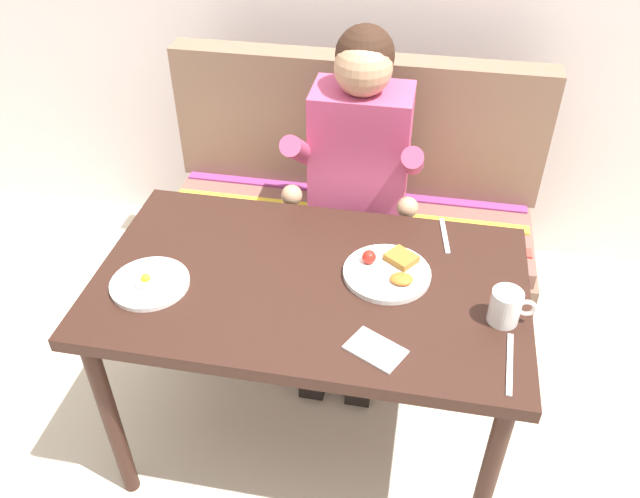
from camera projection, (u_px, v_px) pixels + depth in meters
name	position (u px, v px, depth m)	size (l,w,h in m)	color
ground_plane	(312.00, 437.00, 2.26)	(8.00, 8.00, 0.00)	beige
table	(310.00, 301.00, 1.85)	(1.20, 0.70, 0.73)	#311B14
couch	(348.00, 232.00, 2.64)	(1.44, 0.56, 1.00)	#7C5E4A
person	(357.00, 168.00, 2.24)	(0.45, 0.61, 1.21)	#B7436B
plate_breakfast	(388.00, 271.00, 1.81)	(0.25, 0.25, 0.05)	white
plate_eggs	(150.00, 283.00, 1.78)	(0.22, 0.22, 0.04)	white
coffee_mug	(506.00, 306.00, 1.65)	(0.12, 0.08, 0.10)	white
napkin	(375.00, 350.00, 1.59)	(0.14, 0.09, 0.01)	silver
fork	(445.00, 236.00, 1.96)	(0.01, 0.17, 0.01)	silver
knife	(510.00, 364.00, 1.56)	(0.01, 0.20, 0.01)	silver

